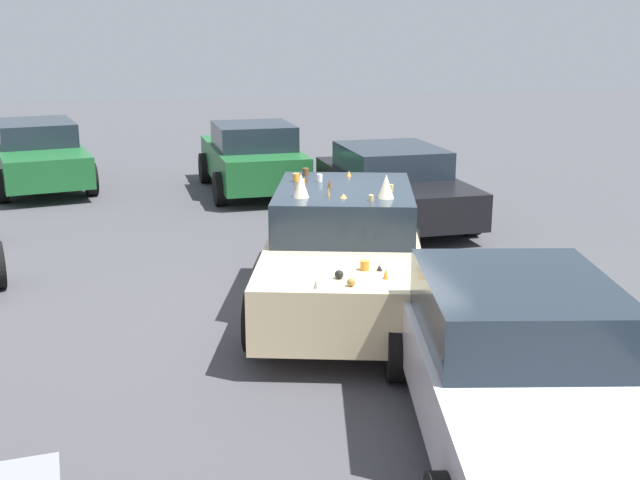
% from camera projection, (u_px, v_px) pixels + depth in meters
% --- Properties ---
extents(ground_plane, '(60.00, 60.00, 0.00)m').
position_uv_depth(ground_plane, '(343.00, 307.00, 10.07)').
color(ground_plane, '#47474C').
extents(art_car_decorated, '(4.89, 2.98, 1.78)m').
position_uv_depth(art_car_decorated, '(344.00, 248.00, 9.92)').
color(art_car_decorated, beige).
rests_on(art_car_decorated, ground).
extents(parked_sedan_far_left, '(4.33, 2.16, 1.33)m').
position_uv_depth(parked_sedan_far_left, '(393.00, 184.00, 14.38)').
color(parked_sedan_far_left, black).
rests_on(parked_sedan_far_left, ground).
extents(parked_sedan_near_right, '(4.78, 2.61, 1.42)m').
position_uv_depth(parked_sedan_near_right, '(521.00, 371.00, 6.56)').
color(parked_sedan_near_right, silver).
rests_on(parked_sedan_near_right, ground).
extents(parked_sedan_row_back_far, '(4.76, 2.60, 1.41)m').
position_uv_depth(parked_sedan_row_back_far, '(39.00, 154.00, 17.42)').
color(parked_sedan_row_back_far, '#1E602D').
rests_on(parked_sedan_row_back_far, ground).
extents(parked_sedan_row_back_center, '(3.99, 2.07, 1.47)m').
position_uv_depth(parked_sedan_row_back_center, '(252.00, 157.00, 16.85)').
color(parked_sedan_row_back_center, '#1E602D').
rests_on(parked_sedan_row_back_center, ground).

